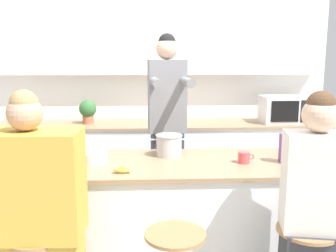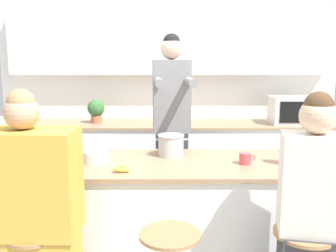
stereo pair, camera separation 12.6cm
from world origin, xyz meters
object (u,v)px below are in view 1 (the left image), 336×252
person_cooking (167,137)px  coffee_cup_near (66,160)px  potted_plant (88,110)px  cooking_pot (169,145)px  person_wrapped_blanket (33,236)px  kitchen_island (169,220)px  person_seated_near (312,231)px  microwave (283,109)px  banana_bunch (122,170)px  juice_carton (286,148)px  coffee_cup_far (244,157)px  fruit_bowl (94,157)px

person_cooking → coffee_cup_near: bearing=-138.3°
potted_plant → cooking_pot: bearing=-59.4°
person_wrapped_blanket → potted_plant: (-0.06, 2.28, 0.37)m
kitchen_island → person_seated_near: 1.06m
kitchen_island → microwave: size_ratio=3.79×
potted_plant → banana_bunch: bearing=-74.6°
person_wrapped_blanket → person_seated_near: (1.54, 0.00, -0.01)m
coffee_cup_near → juice_carton: bearing=1.0°
person_wrapped_blanket → potted_plant: 2.31m
microwave → potted_plant: microwave is taller
microwave → potted_plant: (-2.22, 0.05, -0.00)m
coffee_cup_near → banana_bunch: bearing=-22.2°
potted_plant → person_seated_near: bearing=-55.0°
coffee_cup_far → banana_bunch: coffee_cup_far is taller
microwave → juice_carton: bearing=-109.2°
person_wrapped_blanket → cooking_pot: person_wrapped_blanket is taller
kitchen_island → fruit_bowl: bearing=179.4°
coffee_cup_far → cooking_pot: bearing=156.6°
coffee_cup_near → coffee_cup_far: size_ratio=0.98×
banana_bunch → microwave: 2.48m
person_cooking → potted_plant: bearing=128.3°
person_seated_near → cooking_pot: 1.19m
cooking_pot → fruit_bowl: bearing=-162.7°
person_wrapped_blanket → coffee_cup_far: bearing=27.7°
person_seated_near → juice_carton: person_seated_near is taller
person_seated_near → coffee_cup_far: bearing=120.6°
kitchen_island → fruit_bowl: fruit_bowl is taller
juice_carton → coffee_cup_far: bearing=179.3°
banana_bunch → coffee_cup_far: bearing=12.5°
microwave → coffee_cup_far: bearing=-118.2°
cooking_pot → coffee_cup_far: 0.57m
kitchen_island → coffee_cup_far: 0.73m
person_wrapped_blanket → banana_bunch: bearing=46.4°
person_seated_near → microwave: 2.35m
person_seated_near → coffee_cup_far: size_ratio=12.73×
kitchen_island → fruit_bowl: 0.72m
person_wrapped_blanket → microwave: size_ratio=3.02×
person_cooking → coffee_cup_near: person_cooking is taller
fruit_bowl → banana_bunch: 0.33m
banana_bunch → potted_plant: (-0.51, 1.84, 0.14)m
person_seated_near → juice_carton: bearing=94.5°
kitchen_island → juice_carton: (0.84, -0.06, 0.55)m
kitchen_island → coffee_cup_near: coffee_cup_near is taller
person_cooking → coffee_cup_far: (0.51, -0.73, 0.00)m
fruit_bowl → coffee_cup_far: bearing=-3.1°
banana_bunch → potted_plant: size_ratio=0.49×
juice_carton → potted_plant: potted_plant is taller
person_cooking → juice_carton: 1.10m
person_seated_near → coffee_cup_near: person_seated_near is taller
microwave → kitchen_island: bearing=-132.0°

